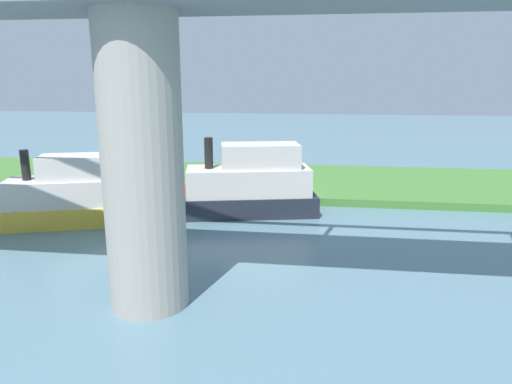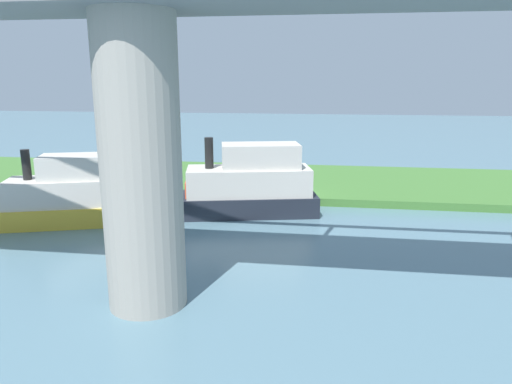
% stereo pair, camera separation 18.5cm
% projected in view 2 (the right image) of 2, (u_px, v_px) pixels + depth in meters
% --- Properties ---
extents(ground_plane, '(160.00, 160.00, 0.00)m').
position_uv_depth(ground_plane, '(289.00, 205.00, 30.18)').
color(ground_plane, slate).
extents(grassy_bank, '(80.00, 12.00, 0.50)m').
position_uv_depth(grassy_bank, '(295.00, 182.00, 35.90)').
color(grassy_bank, '#427533').
rests_on(grassy_bank, ground).
extents(bridge_pylon, '(2.73, 2.73, 9.95)m').
position_uv_depth(bridge_pylon, '(141.00, 167.00, 15.89)').
color(bridge_pylon, '#9E998E').
rests_on(bridge_pylon, ground).
extents(person_on_bank, '(0.46, 0.46, 1.39)m').
position_uv_depth(person_on_bank, '(217.00, 174.00, 33.79)').
color(person_on_bank, '#2D334C').
rests_on(person_on_bank, grassy_bank).
extents(mooring_post, '(0.20, 0.20, 0.97)m').
position_uv_depth(mooring_post, '(169.00, 181.00, 32.51)').
color(mooring_post, brown).
rests_on(mooring_post, grassy_bank).
extents(riverboat_paddlewheel, '(9.39, 4.91, 4.57)m').
position_uv_depth(riverboat_paddlewheel, '(246.00, 186.00, 27.90)').
color(riverboat_paddlewheel, '#1E232D').
rests_on(riverboat_paddlewheel, ground).
extents(motorboat_white, '(8.62, 5.09, 4.18)m').
position_uv_depth(motorboat_white, '(67.00, 196.00, 26.09)').
color(motorboat_white, gold).
rests_on(motorboat_white, ground).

